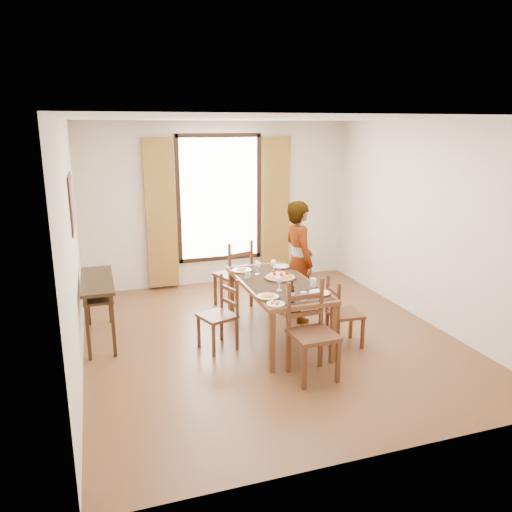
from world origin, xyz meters
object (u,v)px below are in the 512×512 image
object	(u,v)px
console_table	(97,288)
man	(299,261)
dining_table	(277,287)
pasta_platter	(280,275)

from	to	relation	value
console_table	man	distance (m)	2.64
console_table	man	bearing A→B (deg)	-2.64
console_table	man	world-z (taller)	man
console_table	dining_table	xyz separation A→B (m)	(2.12, -0.66, 0.00)
pasta_platter	console_table	bearing A→B (deg)	165.87
man	pasta_platter	distance (m)	0.61
dining_table	pasta_platter	size ratio (longest dim) A/B	4.40
dining_table	pasta_platter	bearing A→B (deg)	54.41
man	dining_table	bearing A→B (deg)	133.66
dining_table	man	size ratio (longest dim) A/B	1.06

